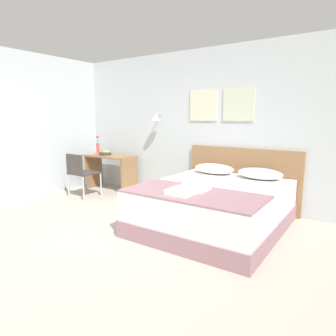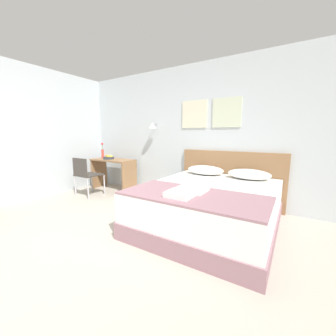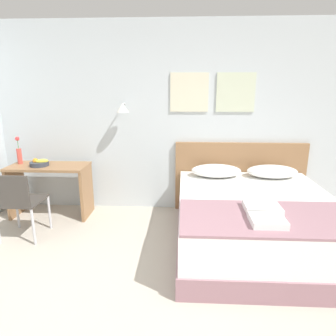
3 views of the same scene
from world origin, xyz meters
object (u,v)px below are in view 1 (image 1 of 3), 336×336
(pillow_right, at_px, (260,174))
(fruit_bowl, at_px, (105,153))
(folded_towel_near_foot, at_px, (195,187))
(desk_chair, at_px, (80,171))
(headboard, at_px, (242,179))
(throw_blanket, at_px, (193,194))
(pillow_left, at_px, (214,169))
(flower_vase, at_px, (98,146))
(folded_towel_mid_bed, at_px, (181,192))
(bed, at_px, (214,207))
(desk, at_px, (110,166))

(pillow_right, height_order, fruit_bowl, fruit_bowl)
(folded_towel_near_foot, bearing_deg, desk_chair, 170.89)
(headboard, relative_size, throw_blanket, 1.10)
(pillow_left, relative_size, flower_vase, 1.76)
(pillow_left, height_order, folded_towel_mid_bed, pillow_left)
(bed, xyz_separation_m, fruit_bowl, (-2.78, 0.67, 0.48))
(bed, bearing_deg, pillow_right, 63.82)
(throw_blanket, bearing_deg, pillow_right, 74.49)
(headboard, xyz_separation_m, flower_vase, (-3.10, -0.26, 0.37))
(bed, distance_m, desk_chair, 2.74)
(headboard, xyz_separation_m, folded_towel_mid_bed, (-0.08, -1.77, 0.14))
(bed, distance_m, flower_vase, 3.25)
(throw_blanket, relative_size, folded_towel_near_foot, 5.10)
(headboard, bearing_deg, flower_vase, -175.18)
(throw_blanket, bearing_deg, desk_chair, 168.21)
(folded_towel_near_foot, xyz_separation_m, folded_towel_mid_bed, (-0.03, -0.28, 0.00))
(bed, bearing_deg, folded_towel_near_foot, -97.25)
(desk_chair, distance_m, fruit_bowl, 0.74)
(pillow_left, height_order, desk_chair, desk_chair)
(throw_blanket, bearing_deg, bed, 90.00)
(desk_chair, bearing_deg, throw_blanket, -11.79)
(headboard, relative_size, pillow_right, 2.79)
(fruit_bowl, bearing_deg, throw_blanket, -24.37)
(bed, relative_size, folded_towel_near_foot, 6.10)
(bed, relative_size, fruit_bowl, 7.88)
(throw_blanket, relative_size, desk_chair, 2.03)
(headboard, relative_size, folded_towel_near_foot, 5.62)
(desk, bearing_deg, throw_blanket, -25.87)
(bed, relative_size, desk, 1.91)
(headboard, height_order, folded_towel_near_foot, headboard)
(pillow_right, distance_m, folded_towel_mid_bed, 1.56)
(flower_vase, bearing_deg, throw_blanket, -23.80)
(desk, distance_m, flower_vase, 0.58)
(bed, xyz_separation_m, desk_chair, (-2.74, -0.02, 0.21))
(bed, bearing_deg, desk_chair, -179.65)
(headboard, relative_size, flower_vase, 4.90)
(desk, bearing_deg, flower_vase, 170.40)
(bed, height_order, desk, desk)
(flower_vase, bearing_deg, folded_towel_near_foot, -21.94)
(pillow_left, distance_m, desk, 2.31)
(fruit_bowl, bearing_deg, headboard, 7.65)
(folded_towel_near_foot, bearing_deg, folded_towel_mid_bed, -95.06)
(bed, height_order, desk_chair, desk_chair)
(folded_towel_mid_bed, bearing_deg, flower_vase, 153.44)
(bed, distance_m, folded_towel_near_foot, 0.57)
(headboard, bearing_deg, desk_chair, -158.82)
(pillow_left, height_order, desk, pillow_left)
(pillow_left, bearing_deg, folded_towel_near_foot, -75.26)
(pillow_left, bearing_deg, pillow_right, 0.00)
(headboard, height_order, pillow_right, headboard)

